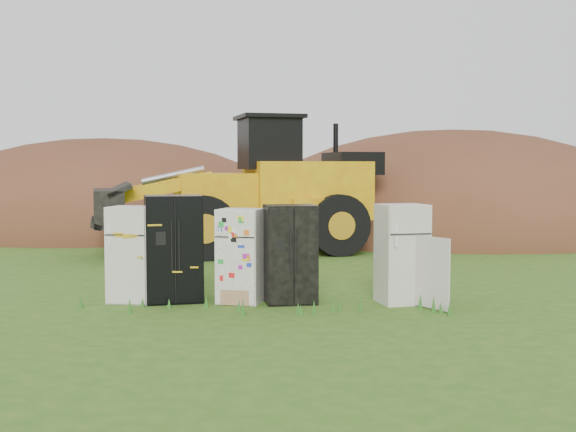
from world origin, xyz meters
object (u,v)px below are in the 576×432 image
Objects in this scene: fridge_leftmost at (133,254)px; fridge_dark_mid at (290,254)px; fridge_black_side at (173,248)px; fridge_open_door at (402,254)px; fridge_sticker at (241,256)px; wheel_loader at (235,184)px.

fridge_leftmost is 2.74m from fridge_dark_mid.
fridge_black_side is 1.09× the size of fridge_open_door.
fridge_sticker is 0.95× the size of fridge_open_door.
fridge_dark_mid is (2.74, -0.02, 0.01)m from fridge_leftmost.
wheel_loader reaches higher than fridge_sticker.
fridge_open_door is (2.78, 0.03, 0.04)m from fridge_sticker.
fridge_leftmost reaches higher than fridge_sticker.
wheel_loader is at bearing 108.52° from fridge_sticker.
fridge_black_side is at bearing 163.99° from fridge_open_door.
fridge_open_door is 0.22× the size of wheel_loader.
wheel_loader is at bearing 101.39° from fridge_open_door.
wheel_loader is (1.06, 7.13, 1.05)m from fridge_leftmost.
wheel_loader reaches higher than fridge_black_side.
fridge_open_door is (3.97, -0.03, -0.07)m from fridge_black_side.
fridge_dark_mid is at bearing 11.52° from fridge_sticker.
fridge_open_door reaches higher than fridge_leftmost.
fridge_leftmost is 0.21× the size of wheel_loader.
fridge_leftmost is 1.02× the size of fridge_sticker.
wheel_loader reaches higher than fridge_open_door.
fridge_dark_mid is 7.42m from wheel_loader.
fridge_sticker is at bearing 6.24° from fridge_leftmost.
fridge_leftmost is at bearing -168.46° from fridge_sticker.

